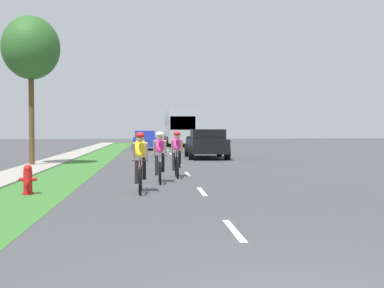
{
  "coord_description": "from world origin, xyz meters",
  "views": [
    {
      "loc": [
        -1.36,
        -4.42,
        1.66
      ],
      "look_at": [
        0.37,
        16.24,
        1.04
      ],
      "focal_mm": 46.77,
      "sensor_mm": 36.0,
      "label": 1
    }
  ],
  "objects_px": {
    "cyclist_distant": "(177,154)",
    "fire_hydrant_red": "(28,180)",
    "bus_silver": "(179,126)",
    "sedan_blue": "(145,140)",
    "street_tree_near": "(31,49)",
    "cyclist_trailing": "(160,157)",
    "cyclist_lead": "(140,161)",
    "pickup_black": "(206,144)"
  },
  "relations": [
    {
      "from": "fire_hydrant_red",
      "to": "sedan_blue",
      "type": "distance_m",
      "value": 27.36
    },
    {
      "from": "pickup_black",
      "to": "fire_hydrant_red",
      "type": "bearing_deg",
      "value": -112.37
    },
    {
      "from": "fire_hydrant_red",
      "to": "bus_silver",
      "type": "relative_size",
      "value": 0.07
    },
    {
      "from": "bus_silver",
      "to": "sedan_blue",
      "type": "bearing_deg",
      "value": -108.58
    },
    {
      "from": "sedan_blue",
      "to": "cyclist_distant",
      "type": "bearing_deg",
      "value": -86.7
    },
    {
      "from": "pickup_black",
      "to": "bus_silver",
      "type": "height_order",
      "value": "bus_silver"
    },
    {
      "from": "cyclist_trailing",
      "to": "sedan_blue",
      "type": "relative_size",
      "value": 0.4
    },
    {
      "from": "cyclist_lead",
      "to": "sedan_blue",
      "type": "relative_size",
      "value": 0.4
    },
    {
      "from": "sedan_blue",
      "to": "bus_silver",
      "type": "distance_m",
      "value": 10.47
    },
    {
      "from": "pickup_black",
      "to": "bus_silver",
      "type": "bearing_deg",
      "value": 90.73
    },
    {
      "from": "cyclist_lead",
      "to": "cyclist_trailing",
      "type": "relative_size",
      "value": 1.0
    },
    {
      "from": "pickup_black",
      "to": "sedan_blue",
      "type": "bearing_deg",
      "value": 106.65
    },
    {
      "from": "cyclist_lead",
      "to": "cyclist_trailing",
      "type": "bearing_deg",
      "value": 76.5
    },
    {
      "from": "fire_hydrant_red",
      "to": "bus_silver",
      "type": "bearing_deg",
      "value": 80.84
    },
    {
      "from": "pickup_black",
      "to": "sedan_blue",
      "type": "xyz_separation_m",
      "value": [
        -3.59,
        12.01,
        -0.06
      ]
    },
    {
      "from": "bus_silver",
      "to": "cyclist_trailing",
      "type": "bearing_deg",
      "value": -94.3
    },
    {
      "from": "fire_hydrant_red",
      "to": "bus_silver",
      "type": "distance_m",
      "value": 37.6
    },
    {
      "from": "pickup_black",
      "to": "sedan_blue",
      "type": "relative_size",
      "value": 1.19
    },
    {
      "from": "fire_hydrant_red",
      "to": "street_tree_near",
      "type": "xyz_separation_m",
      "value": [
        -2.25,
        10.22,
        4.9
      ]
    },
    {
      "from": "fire_hydrant_red",
      "to": "sedan_blue",
      "type": "bearing_deg",
      "value": 84.4
    },
    {
      "from": "cyclist_distant",
      "to": "bus_silver",
      "type": "height_order",
      "value": "bus_silver"
    },
    {
      "from": "cyclist_lead",
      "to": "sedan_blue",
      "type": "distance_m",
      "value": 27.03
    },
    {
      "from": "fire_hydrant_red",
      "to": "cyclist_lead",
      "type": "xyz_separation_m",
      "value": [
        2.83,
        0.2,
        0.44
      ]
    },
    {
      "from": "fire_hydrant_red",
      "to": "sedan_blue",
      "type": "height_order",
      "value": "sedan_blue"
    },
    {
      "from": "cyclist_trailing",
      "to": "pickup_black",
      "type": "distance_m",
      "value": 13.04
    },
    {
      "from": "cyclist_distant",
      "to": "sedan_blue",
      "type": "bearing_deg",
      "value": 93.3
    },
    {
      "from": "fire_hydrant_red",
      "to": "cyclist_trailing",
      "type": "distance_m",
      "value": 4.22
    },
    {
      "from": "fire_hydrant_red",
      "to": "pickup_black",
      "type": "xyz_separation_m",
      "value": [
        6.26,
        15.22,
        0.46
      ]
    },
    {
      "from": "bus_silver",
      "to": "fire_hydrant_red",
      "type": "bearing_deg",
      "value": -99.16
    },
    {
      "from": "street_tree_near",
      "to": "cyclist_trailing",
      "type": "bearing_deg",
      "value": -53.89
    },
    {
      "from": "cyclist_lead",
      "to": "bus_silver",
      "type": "height_order",
      "value": "bus_silver"
    },
    {
      "from": "fire_hydrant_red",
      "to": "cyclist_distant",
      "type": "height_order",
      "value": "cyclist_distant"
    },
    {
      "from": "cyclist_lead",
      "to": "fire_hydrant_red",
      "type": "bearing_deg",
      "value": -176.02
    },
    {
      "from": "fire_hydrant_red",
      "to": "cyclist_distant",
      "type": "relative_size",
      "value": 0.44
    },
    {
      "from": "sedan_blue",
      "to": "street_tree_near",
      "type": "height_order",
      "value": "street_tree_near"
    },
    {
      "from": "cyclist_lead",
      "to": "sedan_blue",
      "type": "bearing_deg",
      "value": 90.34
    },
    {
      "from": "cyclist_lead",
      "to": "street_tree_near",
      "type": "relative_size",
      "value": 0.26
    },
    {
      "from": "cyclist_lead",
      "to": "street_tree_near",
      "type": "distance_m",
      "value": 12.09
    },
    {
      "from": "cyclist_lead",
      "to": "pickup_black",
      "type": "height_order",
      "value": "pickup_black"
    },
    {
      "from": "street_tree_near",
      "to": "cyclist_lead",
      "type": "bearing_deg",
      "value": -63.11
    },
    {
      "from": "cyclist_distant",
      "to": "fire_hydrant_red",
      "type": "bearing_deg",
      "value": -133.48
    },
    {
      "from": "fire_hydrant_red",
      "to": "street_tree_near",
      "type": "bearing_deg",
      "value": 102.44
    }
  ]
}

